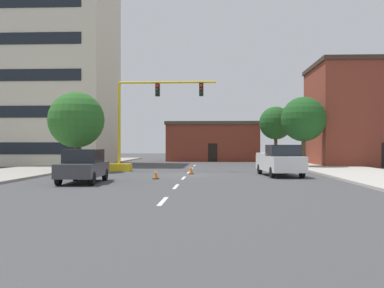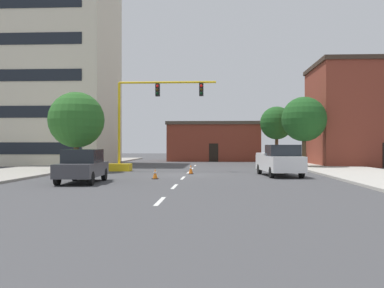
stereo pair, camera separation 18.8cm
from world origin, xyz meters
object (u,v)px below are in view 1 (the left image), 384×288
at_px(tree_left_near, 76,120).
at_px(pickup_truck_white, 280,161).
at_px(sedan_dark_gray_near_left, 83,166).
at_px(traffic_cone_roadside_a, 191,169).
at_px(tree_right_mid, 303,119).
at_px(traffic_cone_roadside_b, 156,174).
at_px(traffic_signal_gantry, 132,142).
at_px(tree_right_far, 276,123).

relative_size(tree_left_near, pickup_truck_white, 1.06).
relative_size(sedan_dark_gray_near_left, traffic_cone_roadside_a, 6.94).
bearing_deg(traffic_cone_roadside_a, sedan_dark_gray_near_left, -125.83).
xyz_separation_m(tree_right_mid, sedan_dark_gray_near_left, (-14.69, -16.22, -3.35)).
relative_size(pickup_truck_white, traffic_cone_roadside_b, 9.40).
xyz_separation_m(traffic_signal_gantry, traffic_cone_roadside_a, (4.65, -3.34, -1.87)).
bearing_deg(traffic_cone_roadside_a, tree_right_far, 65.80).
distance_m(tree_right_mid, pickup_truck_white, 11.70).
height_order(tree_left_near, pickup_truck_white, tree_left_near).
height_order(tree_right_mid, pickup_truck_white, tree_right_mid).
bearing_deg(pickup_truck_white, tree_right_far, 82.55).
distance_m(traffic_signal_gantry, sedan_dark_gray_near_left, 10.74).
relative_size(traffic_signal_gantry, traffic_cone_roadside_a, 12.59).
height_order(traffic_signal_gantry, tree_right_mid, traffic_signal_gantry).
bearing_deg(tree_right_mid, traffic_signal_gantry, -158.37).
xyz_separation_m(traffic_signal_gantry, sedan_dark_gray_near_left, (-0.62, -10.64, -1.31)).
height_order(traffic_signal_gantry, pickup_truck_white, traffic_signal_gantry).
distance_m(tree_right_mid, traffic_cone_roadside_a, 13.55).
relative_size(tree_right_far, traffic_cone_roadside_b, 10.53).
bearing_deg(traffic_cone_roadside_b, tree_right_far, 66.26).
height_order(sedan_dark_gray_near_left, traffic_cone_roadside_a, sedan_dark_gray_near_left).
xyz_separation_m(traffic_signal_gantry, tree_right_far, (13.06, 15.38, 2.20)).
bearing_deg(tree_right_far, tree_left_near, -135.41).
bearing_deg(traffic_cone_roadside_b, traffic_cone_roadside_a, 68.19).
xyz_separation_m(pickup_truck_white, sedan_dark_gray_near_left, (-11.02, -5.60, -0.09)).
distance_m(sedan_dark_gray_near_left, traffic_cone_roadside_a, 9.02).
bearing_deg(pickup_truck_white, traffic_cone_roadside_b, -159.29).
relative_size(traffic_signal_gantry, pickup_truck_white, 1.49).
xyz_separation_m(tree_left_near, pickup_truck_white, (14.31, -3.68, -2.86)).
distance_m(traffic_signal_gantry, tree_right_mid, 15.27).
bearing_deg(tree_right_far, tree_right_mid, -84.16).
height_order(tree_right_mid, traffic_cone_roadside_b, tree_right_mid).
relative_size(tree_left_near, traffic_cone_roadside_a, 8.95).
bearing_deg(traffic_cone_roadside_b, traffic_signal_gantry, 109.67).
xyz_separation_m(tree_right_far, tree_left_near, (-16.98, -16.74, -0.57)).
bearing_deg(traffic_signal_gantry, tree_right_far, 49.66).
xyz_separation_m(tree_right_mid, traffic_cone_roadside_a, (-9.42, -8.92, -3.92)).
bearing_deg(tree_right_mid, tree_right_far, 95.84).
relative_size(tree_left_near, sedan_dark_gray_near_left, 1.29).
distance_m(tree_right_far, sedan_dark_gray_near_left, 29.61).
xyz_separation_m(traffic_signal_gantry, traffic_cone_roadside_b, (2.82, -7.90, -1.91)).
bearing_deg(pickup_truck_white, tree_left_near, 165.57).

